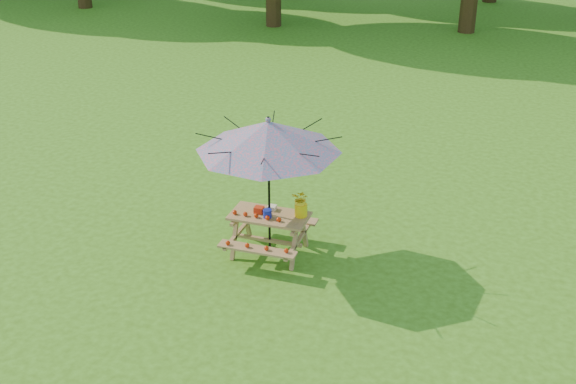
% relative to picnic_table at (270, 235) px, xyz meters
% --- Properties ---
extents(picnic_table, '(1.20, 1.32, 0.67)m').
position_rel_picnic_table_xyz_m(picnic_table, '(0.00, 0.00, 0.00)').
color(picnic_table, olive).
rests_on(picnic_table, ground).
extents(patio_umbrella, '(2.64, 2.64, 2.25)m').
position_rel_picnic_table_xyz_m(patio_umbrella, '(0.00, 0.00, 1.62)').
color(patio_umbrella, black).
rests_on(patio_umbrella, ground).
extents(produce_bins, '(0.31, 0.40, 0.13)m').
position_rel_picnic_table_xyz_m(produce_bins, '(-0.06, 0.01, 0.40)').
color(produce_bins, red).
rests_on(produce_bins, picnic_table).
extents(tomatoes_row, '(0.77, 0.13, 0.07)m').
position_rel_picnic_table_xyz_m(tomatoes_row, '(-0.15, -0.18, 0.38)').
color(tomatoes_row, red).
rests_on(tomatoes_row, picnic_table).
extents(flower_bucket, '(0.30, 0.27, 0.43)m').
position_rel_picnic_table_xyz_m(flower_bucket, '(0.47, 0.12, 0.57)').
color(flower_bucket, yellow).
rests_on(flower_bucket, picnic_table).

